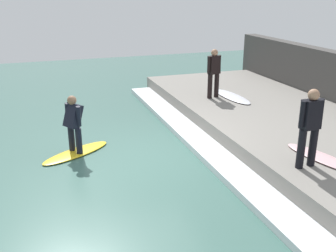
{
  "coord_description": "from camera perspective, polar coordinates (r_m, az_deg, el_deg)",
  "views": [
    {
      "loc": [
        -2.34,
        -8.31,
        3.82
      ],
      "look_at": [
        0.53,
        0.0,
        0.7
      ],
      "focal_mm": 42.0,
      "sensor_mm": 36.0,
      "label": 1
    }
  ],
  "objects": [
    {
      "name": "ground_plane",
      "position": [
        9.44,
        -3.02,
        -4.36
      ],
      "size": [
        28.0,
        28.0,
        0.0
      ],
      "primitive_type": "plane",
      "color": "#426B60"
    },
    {
      "name": "surfer_riding",
      "position": [
        9.51,
        -13.54,
        0.69
      ],
      "size": [
        0.52,
        0.54,
        1.39
      ],
      "color": "black",
      "rests_on": "surfboard_riding"
    },
    {
      "name": "wave_foam_crest",
      "position": [
        9.87,
        5.1,
        -2.83
      ],
      "size": [
        0.72,
        11.88,
        0.15
      ],
      "primitive_type": "cube",
      "color": "white",
      "rests_on": "ground_plane"
    },
    {
      "name": "surfer_waiting_far",
      "position": [
        7.9,
        19.91,
        0.25
      ],
      "size": [
        0.53,
        0.25,
        1.56
      ],
      "color": "black",
      "rests_on": "concrete_ledge"
    },
    {
      "name": "surfboard_riding",
      "position": [
        9.79,
        -13.17,
        -3.77
      ],
      "size": [
        1.88,
        1.42,
        0.06
      ],
      "color": "yellow",
      "rests_on": "ground_plane"
    },
    {
      "name": "surfboard_waiting_far",
      "position": [
        8.64,
        21.62,
        -4.38
      ],
      "size": [
        0.85,
        1.9,
        0.06
      ],
      "color": "beige",
      "rests_on": "concrete_ledge"
    },
    {
      "name": "concrete_ledge",
      "position": [
        11.05,
        17.34,
        -0.25
      ],
      "size": [
        4.4,
        12.5,
        0.49
      ],
      "primitive_type": "cube",
      "color": "gray",
      "rests_on": "ground_plane"
    },
    {
      "name": "surfer_waiting_near",
      "position": [
        12.43,
        6.67,
        7.96
      ],
      "size": [
        0.51,
        0.33,
        1.53
      ],
      "color": "black",
      "rests_on": "concrete_ledge"
    },
    {
      "name": "surfboard_waiting_near",
      "position": [
        12.73,
        9.27,
        4.27
      ],
      "size": [
        0.65,
        1.99,
        0.06
      ],
      "color": "silver",
      "rests_on": "concrete_ledge"
    }
  ]
}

